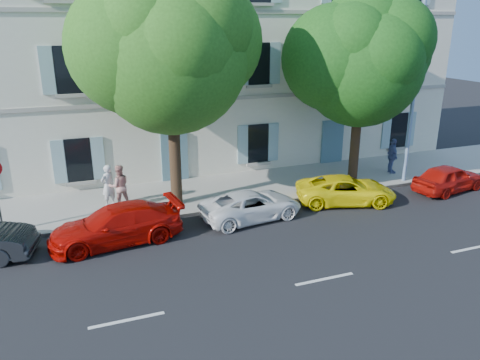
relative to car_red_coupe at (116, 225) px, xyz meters
name	(u,v)px	position (x,y,z in m)	size (l,w,h in m)	color
ground	(271,228)	(5.68, -0.86, -0.68)	(90.00, 90.00, 0.00)	black
sidewalk	(232,190)	(5.68, 3.59, -0.61)	(36.00, 4.50, 0.15)	#A09E96
kerb	(250,206)	(5.68, 1.42, -0.60)	(36.00, 0.16, 0.16)	#9E998E
building	(196,52)	(5.68, 9.34, 5.32)	(28.00, 7.00, 12.00)	silver
car_red_coupe	(116,225)	(0.00, 0.00, 0.00)	(1.91, 4.69, 1.36)	#B40B05
car_white_coupe	(251,205)	(5.32, 0.31, -0.10)	(1.91, 4.15, 1.15)	white
car_yellow_supercar	(346,190)	(9.83, 0.49, -0.09)	(1.97, 4.28, 1.19)	#FFE90A
car_red_hatchback	(449,178)	(15.13, 0.09, -0.04)	(1.52, 3.77, 1.28)	#B5120B
tree_left	(170,57)	(2.82, 2.66, 5.58)	(6.12, 6.12, 9.49)	#3A2819
tree_right	(361,66)	(11.52, 2.53, 4.99)	(5.58, 5.58, 8.60)	#3A2819
street_lamp	(418,79)	(13.96, 1.57, 4.40)	(0.28, 1.85, 8.71)	#7293BF
pedestrian_a	(108,186)	(0.08, 3.37, 0.37)	(0.65, 0.43, 1.80)	silver
pedestrian_b	(119,186)	(0.51, 3.14, 0.37)	(0.87, 0.68, 1.80)	tan
pedestrian_c	(392,156)	(14.14, 2.98, 0.37)	(1.05, 0.44, 1.80)	#536398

